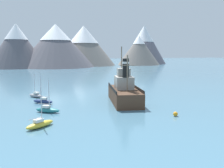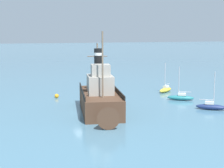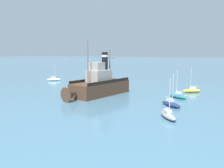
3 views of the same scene
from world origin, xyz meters
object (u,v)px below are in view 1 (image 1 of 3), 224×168
object	(u,v)px
sailboat_teal	(48,110)
mooring_buoy	(175,114)
sailboat_grey	(36,95)
sailboat_yellow	(40,124)
sailboat_navy	(43,101)
old_tugboat	(124,92)

from	to	relation	value
sailboat_teal	mooring_buoy	world-z (taller)	sailboat_teal
sailboat_grey	mooring_buoy	size ratio (longest dim) A/B	7.73
sailboat_yellow	mooring_buoy	bearing A→B (deg)	-3.92
sailboat_navy	sailboat_teal	size ratio (longest dim) A/B	1.00
sailboat_grey	sailboat_yellow	bearing A→B (deg)	-91.01
sailboat_grey	sailboat_navy	bearing A→B (deg)	-81.75
old_tugboat	sailboat_yellow	world-z (taller)	old_tugboat
mooring_buoy	sailboat_teal	bearing A→B (deg)	153.64
old_tugboat	sailboat_grey	xyz separation A→B (m)	(-14.69, 9.78, -1.40)
sailboat_navy	mooring_buoy	bearing A→B (deg)	-41.81
sailboat_teal	sailboat_grey	size ratio (longest dim) A/B	1.00
sailboat_yellow	sailboat_teal	world-z (taller)	same
sailboat_navy	sailboat_grey	distance (m)	6.38
sailboat_navy	sailboat_grey	xyz separation A→B (m)	(-0.92, 6.32, 0.00)
mooring_buoy	sailboat_navy	bearing A→B (deg)	138.19
sailboat_teal	mooring_buoy	distance (m)	18.47
old_tugboat	sailboat_yellow	distance (m)	18.27
old_tugboat	sailboat_teal	world-z (taller)	old_tugboat
sailboat_grey	sailboat_teal	bearing A→B (deg)	-85.13
old_tugboat	sailboat_yellow	size ratio (longest dim) A/B	3.02
sailboat_grey	mooring_buoy	distance (m)	27.67
old_tugboat	mooring_buoy	bearing A→B (deg)	-75.53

